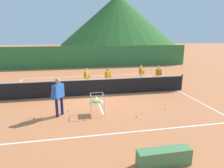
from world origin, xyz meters
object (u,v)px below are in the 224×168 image
at_px(ball_cart, 97,101).
at_px(tennis_ball_2, 137,116).
at_px(student_3, 159,73).
at_px(tennis_ball_0, 87,119).
at_px(tennis_net, 96,87).
at_px(student_2, 141,72).
at_px(tennis_ball_3, 165,108).
at_px(courtside_bench, 164,157).
at_px(student_1, 108,76).
at_px(student_0, 87,76).
at_px(tennis_ball_4, 90,103).
at_px(instructor, 58,94).
at_px(tennis_ball_1, 69,110).
at_px(tennis_ball_5, 34,119).

height_order(ball_cart, tennis_ball_2, ball_cart).
bearing_deg(student_3, tennis_ball_0, -136.37).
bearing_deg(tennis_net, student_2, 33.82).
xyz_separation_m(student_2, student_3, (1.09, -0.58, -0.00)).
height_order(tennis_ball_0, tennis_ball_2, same).
height_order(student_2, tennis_ball_3, student_2).
relative_size(tennis_ball_0, courtside_bench, 0.05).
bearing_deg(student_1, tennis_ball_0, -109.85).
relative_size(student_2, courtside_bench, 0.86).
distance_m(student_3, tennis_ball_3, 5.10).
xyz_separation_m(tennis_net, student_3, (4.74, 1.86, 0.28)).
xyz_separation_m(student_0, tennis_ball_4, (-0.05, -3.23, -0.74)).
distance_m(tennis_ball_3, courtside_bench, 4.28).
height_order(student_1, tennis_ball_4, student_1).
relative_size(tennis_net, tennis_ball_4, 162.98).
distance_m(tennis_net, instructor, 3.34).
distance_m(student_2, tennis_ball_0, 7.34).
xyz_separation_m(student_2, ball_cart, (-3.90, -5.21, -0.20)).
height_order(tennis_ball_1, tennis_ball_2, same).
relative_size(tennis_net, student_0, 8.61).
xyz_separation_m(student_1, student_3, (3.77, 0.45, -0.03)).
xyz_separation_m(instructor, tennis_ball_1, (0.38, 0.50, -0.98)).
bearing_deg(student_2, student_0, -171.43).
distance_m(tennis_ball_0, tennis_ball_3, 3.81).
bearing_deg(student_3, tennis_net, -158.58).
bearing_deg(tennis_ball_1, student_1, 55.45).
relative_size(student_0, tennis_ball_1, 18.92).
relative_size(instructor, courtside_bench, 1.13).
distance_m(tennis_ball_3, tennis_ball_5, 5.95).
bearing_deg(student_1, tennis_net, -124.61).
height_order(student_0, tennis_ball_2, student_0).
bearing_deg(student_0, instructor, -108.39).
xyz_separation_m(tennis_ball_2, tennis_ball_3, (1.64, 0.65, 0.00)).
bearing_deg(student_2, student_3, -28.11).
height_order(student_3, courtside_bench, student_3).
bearing_deg(instructor, courtside_bench, -53.20).
bearing_deg(ball_cart, student_2, 53.20).
xyz_separation_m(instructor, courtside_bench, (3.00, -4.01, -0.78)).
relative_size(tennis_ball_2, tennis_ball_4, 1.00).
height_order(tennis_ball_4, tennis_ball_5, same).
relative_size(student_0, tennis_ball_5, 18.92).
bearing_deg(student_0, tennis_net, -78.14).
bearing_deg(student_1, student_3, 6.78).
xyz_separation_m(tennis_net, student_1, (0.98, 1.41, 0.31)).
height_order(tennis_net, student_2, student_2).
bearing_deg(student_3, instructor, -145.50).
distance_m(ball_cart, tennis_ball_4, 1.49).
bearing_deg(tennis_ball_4, tennis_net, 72.54).
height_order(student_2, tennis_ball_1, student_2).
bearing_deg(student_0, student_3, 0.27).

